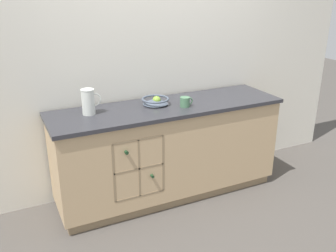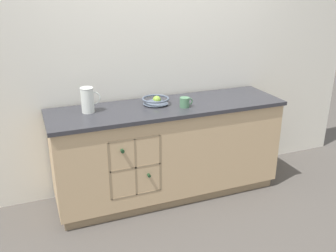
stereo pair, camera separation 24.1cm
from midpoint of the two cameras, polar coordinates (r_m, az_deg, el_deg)
The scene contains 6 objects.
ground_plane at distance 3.78m, azimuth 1.85°, elevation -10.17°, with size 14.00×14.00×0.00m, color #4C4742.
back_wall at distance 3.62m, azimuth -0.15°, elevation 10.20°, with size 4.52×0.06×2.55m, color silver.
kitchen_island at distance 3.56m, azimuth 1.90°, elevation -3.78°, with size 2.16×0.62×0.91m.
fruit_bowl at distance 3.41m, azimuth 0.14°, elevation 3.94°, with size 0.25×0.25×0.08m.
white_pitcher at distance 3.22m, azimuth -10.05°, elevation 3.98°, with size 0.17×0.11×0.22m.
ceramic_mug at distance 3.34m, azimuth 4.66°, elevation 3.61°, with size 0.12×0.09×0.09m.
Camera 2 is at (-1.18, -3.01, 1.96)m, focal length 40.00 mm.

